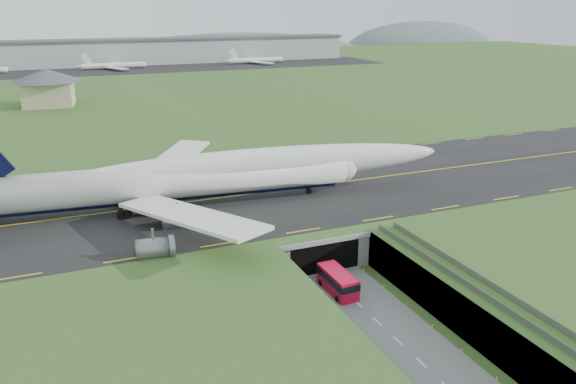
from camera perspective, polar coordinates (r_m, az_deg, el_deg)
name	(u,v)px	position (r m, az deg, el deg)	size (l,w,h in m)	color
ground	(349,296)	(84.59, 6.19, -10.46)	(900.00, 900.00, 0.00)	#3D5A24
airfield_deck	(349,278)	(83.19, 6.27, -8.65)	(800.00, 800.00, 6.00)	gray
trench_road	(375,320)	(78.98, 8.87, -12.76)	(12.00, 75.00, 0.20)	slate
taxiway	(269,192)	(109.72, -1.97, 0.02)	(800.00, 44.00, 0.18)	black
tunnel_portal	(303,235)	(96.58, 1.50, -4.35)	(17.00, 22.30, 6.00)	gray
guideway	(505,311)	(74.71, 21.20, -11.22)	(3.00, 53.00, 7.05)	#A8A8A3
jumbo_jet	(203,177)	(102.32, -8.59, 1.56)	(94.08, 60.38, 20.06)	white
shuttle_tram	(338,282)	(84.51, 5.06, -9.06)	(3.22, 8.14, 3.30)	red
service_building	(47,84)	(223.03, -23.25, 10.04)	(26.93, 26.93, 13.25)	#BCB488
cargo_terminal	(112,52)	(366.67, -17.41, 13.42)	(320.00, 67.00, 15.60)	#B2B2B2
distant_hills	(175,60)	(506.63, -11.42, 13.00)	(700.00, 91.00, 60.00)	slate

